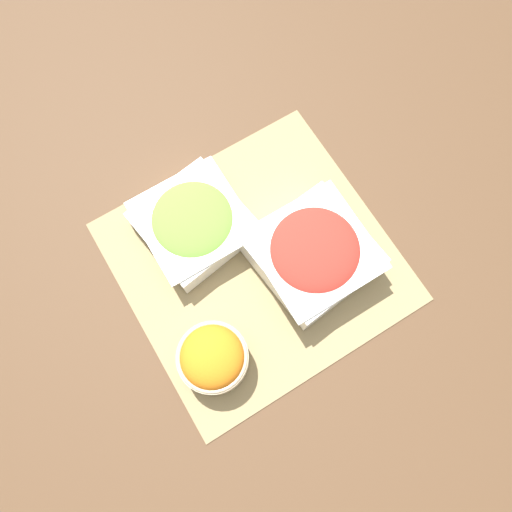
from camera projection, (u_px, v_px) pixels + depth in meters
The scene contains 5 objects.
ground_plane at pixel (256, 261), 0.88m from camera, with size 3.00×3.00×0.00m, color #513823.
placemat at pixel (256, 261), 0.87m from camera, with size 0.45×0.43×0.00m.
tomato_bowl at pixel (313, 254), 0.83m from camera, with size 0.19×0.19×0.08m.
lettuce_bowl at pixel (193, 223), 0.86m from camera, with size 0.19×0.19×0.06m.
carrot_bowl at pixel (213, 358), 0.78m from camera, with size 0.11×0.11×0.08m.
Camera 1 is at (0.12, 0.20, 0.84)m, focal length 35.00 mm.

